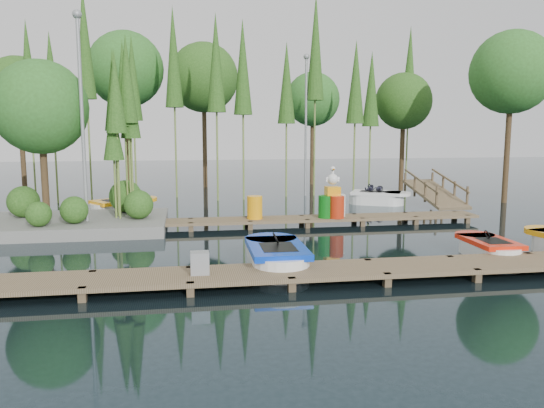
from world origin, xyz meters
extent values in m
plane|color=#1B2B32|center=(0.00, 0.00, 0.00)|extent=(90.00, 90.00, 0.00)
cube|color=brown|center=(0.00, -4.50, 0.25)|extent=(18.00, 1.50, 0.10)
cube|color=brown|center=(-4.30, -5.13, 0.05)|extent=(0.16, 0.16, 0.50)
cube|color=brown|center=(-4.30, -3.87, 0.05)|extent=(0.16, 0.16, 0.50)
cube|color=brown|center=(-2.15, -5.13, 0.05)|extent=(0.16, 0.16, 0.50)
cube|color=brown|center=(-2.15, -3.87, 0.05)|extent=(0.16, 0.16, 0.50)
cube|color=brown|center=(0.00, -5.13, 0.05)|extent=(0.16, 0.16, 0.50)
cube|color=brown|center=(0.00, -3.87, 0.05)|extent=(0.16, 0.16, 0.50)
cube|color=brown|center=(2.15, -5.13, 0.05)|extent=(0.16, 0.16, 0.50)
cube|color=brown|center=(2.15, -3.87, 0.05)|extent=(0.16, 0.16, 0.50)
cube|color=brown|center=(4.30, -5.13, 0.05)|extent=(0.16, 0.16, 0.50)
cube|color=brown|center=(4.30, -3.87, 0.05)|extent=(0.16, 0.16, 0.50)
cube|color=brown|center=(6.45, -3.87, 0.05)|extent=(0.16, 0.16, 0.50)
cube|color=brown|center=(1.00, 2.50, 0.25)|extent=(15.00, 1.20, 0.10)
cube|color=brown|center=(-6.10, 2.02, 0.05)|extent=(0.16, 0.16, 0.50)
cube|color=brown|center=(-6.10, 2.98, 0.05)|extent=(0.16, 0.16, 0.50)
cube|color=brown|center=(-4.07, 2.02, 0.05)|extent=(0.16, 0.16, 0.50)
cube|color=brown|center=(-4.07, 2.98, 0.05)|extent=(0.16, 0.16, 0.50)
cube|color=brown|center=(-2.04, 2.02, 0.05)|extent=(0.16, 0.16, 0.50)
cube|color=brown|center=(-2.04, 2.98, 0.05)|extent=(0.16, 0.16, 0.50)
cube|color=brown|center=(-0.01, 2.02, 0.05)|extent=(0.16, 0.16, 0.50)
cube|color=brown|center=(-0.01, 2.98, 0.05)|extent=(0.16, 0.16, 0.50)
cube|color=brown|center=(2.01, 2.02, 0.05)|extent=(0.16, 0.16, 0.50)
cube|color=brown|center=(2.01, 2.98, 0.05)|extent=(0.16, 0.16, 0.50)
cube|color=brown|center=(4.04, 2.02, 0.05)|extent=(0.16, 0.16, 0.50)
cube|color=brown|center=(4.04, 2.98, 0.05)|extent=(0.16, 0.16, 0.50)
cube|color=brown|center=(6.07, 2.02, 0.05)|extent=(0.16, 0.16, 0.50)
cube|color=brown|center=(6.07, 2.98, 0.05)|extent=(0.16, 0.16, 0.50)
cube|color=brown|center=(8.10, 2.02, 0.05)|extent=(0.16, 0.16, 0.50)
cube|color=brown|center=(8.10, 2.98, 0.05)|extent=(0.16, 0.16, 0.50)
cube|color=slate|center=(-6.00, 3.00, 0.18)|extent=(6.20, 4.20, 0.42)
sphere|color=#32611E|center=(-7.80, 3.60, 0.94)|extent=(1.10, 1.10, 1.10)
sphere|color=#32611E|center=(-5.80, 2.00, 0.84)|extent=(0.90, 0.90, 0.90)
sphere|color=#32611E|center=(-4.40, 4.20, 0.99)|extent=(1.20, 1.20, 1.20)
sphere|color=#32611E|center=(-6.80, 1.60, 0.79)|extent=(0.80, 0.80, 0.80)
sphere|color=#32611E|center=(-3.80, 2.60, 0.89)|extent=(1.00, 1.00, 1.00)
cylinder|color=#46331E|center=(-7.00, 3.40, 2.00)|extent=(0.24, 0.24, 3.60)
sphere|color=#337429|center=(-7.00, 3.40, 4.20)|extent=(3.20, 3.20, 3.20)
cylinder|color=olive|center=(-4.25, 3.56, 2.97)|extent=(0.07, 0.07, 5.93)
cone|color=#32611E|center=(-4.25, 3.56, 5.04)|extent=(0.70, 0.70, 2.97)
cylinder|color=olive|center=(-4.57, 3.40, 2.83)|extent=(0.07, 0.07, 5.66)
cone|color=#32611E|center=(-4.57, 3.40, 4.81)|extent=(0.70, 0.70, 2.83)
cylinder|color=olive|center=(-4.07, 3.59, 2.61)|extent=(0.07, 0.07, 5.22)
cone|color=#32611E|center=(-4.07, 3.59, 4.44)|extent=(0.70, 0.70, 2.61)
cylinder|color=olive|center=(-4.44, 2.78, 2.76)|extent=(0.07, 0.07, 5.53)
cone|color=#32611E|center=(-4.44, 2.78, 4.70)|extent=(0.70, 0.70, 2.76)
cylinder|color=olive|center=(-4.59, 2.90, 2.01)|extent=(0.07, 0.07, 4.01)
cone|color=#32611E|center=(-4.59, 2.90, 3.41)|extent=(0.70, 0.70, 2.01)
cylinder|color=olive|center=(-4.13, 3.45, 3.05)|extent=(0.07, 0.07, 6.11)
cone|color=#32611E|center=(-4.13, 3.45, 5.19)|extent=(0.70, 0.70, 3.05)
cylinder|color=#46331E|center=(12.74, 6.90, 3.03)|extent=(0.26, 0.26, 6.06)
sphere|color=#337429|center=(12.74, 6.90, 6.06)|extent=(3.81, 3.81, 3.81)
cylinder|color=#46331E|center=(9.99, 12.65, 2.51)|extent=(0.26, 0.26, 5.02)
sphere|color=#32611E|center=(9.99, 12.65, 5.02)|extent=(3.16, 3.16, 3.16)
cylinder|color=#46331E|center=(5.74, 16.70, 2.65)|extent=(0.26, 0.26, 5.31)
sphere|color=#337429|center=(5.74, 16.70, 5.31)|extent=(3.34, 3.34, 3.34)
cylinder|color=#46331E|center=(-1.00, 16.03, 3.23)|extent=(0.26, 0.26, 6.46)
sphere|color=#32611E|center=(-1.00, 16.03, 6.46)|extent=(4.06, 4.06, 4.06)
cylinder|color=#46331E|center=(-5.41, 16.00, 3.43)|extent=(0.26, 0.26, 6.85)
sphere|color=#337429|center=(-5.41, 16.00, 6.85)|extent=(4.31, 4.31, 4.31)
cylinder|color=#46331E|center=(-10.59, 13.75, 2.74)|extent=(0.26, 0.26, 5.48)
sphere|color=#32611E|center=(-10.59, 13.75, 5.48)|extent=(3.45, 3.45, 3.45)
cylinder|color=olive|center=(-9.73, 12.48, 4.18)|extent=(0.09, 0.09, 8.36)
cone|color=#32611E|center=(-9.73, 12.48, 6.52)|extent=(0.90, 0.90, 4.60)
cylinder|color=olive|center=(-8.16, 10.23, 3.74)|extent=(0.09, 0.09, 7.48)
cone|color=#32611E|center=(-8.16, 10.23, 5.83)|extent=(0.90, 0.90, 4.11)
cylinder|color=olive|center=(-6.71, 10.82, 4.83)|extent=(0.09, 0.09, 9.66)
cone|color=#32611E|center=(-6.71, 10.82, 7.54)|extent=(0.90, 0.90, 5.31)
cylinder|color=olive|center=(-4.68, 11.83, 3.85)|extent=(0.09, 0.09, 7.69)
cone|color=#32611E|center=(-4.68, 11.83, 6.00)|extent=(0.90, 0.90, 4.23)
cylinder|color=olive|center=(-2.63, 11.48, 4.49)|extent=(0.09, 0.09, 8.99)
cone|color=#32611E|center=(-2.63, 11.48, 7.01)|extent=(0.90, 0.90, 4.94)
cylinder|color=olive|center=(-0.63, 9.87, 4.22)|extent=(0.09, 0.09, 8.44)
cone|color=#32611E|center=(-0.63, 9.87, 6.58)|extent=(0.90, 0.90, 4.64)
cylinder|color=olive|center=(0.65, 10.00, 4.11)|extent=(0.09, 0.09, 8.22)
cone|color=#32611E|center=(0.65, 10.00, 6.41)|extent=(0.90, 0.90, 4.52)
cylinder|color=olive|center=(2.96, 10.87, 3.70)|extent=(0.09, 0.09, 7.41)
cone|color=#32611E|center=(2.96, 10.87, 5.78)|extent=(0.90, 0.90, 4.07)
cylinder|color=olive|center=(4.49, 11.10, 4.89)|extent=(0.09, 0.09, 9.77)
cone|color=#32611E|center=(4.49, 11.10, 7.62)|extent=(0.90, 0.90, 5.38)
cylinder|color=olive|center=(6.24, 9.83, 3.70)|extent=(0.09, 0.09, 7.40)
cone|color=#32611E|center=(6.24, 9.83, 5.77)|extent=(0.90, 0.90, 4.07)
cylinder|color=olive|center=(7.63, 11.42, 3.57)|extent=(0.09, 0.09, 7.14)
cone|color=#32611E|center=(7.63, 11.42, 5.57)|extent=(0.90, 0.90, 3.93)
cylinder|color=olive|center=(10.17, 12.43, 4.31)|extent=(0.09, 0.09, 8.61)
cone|color=#32611E|center=(10.17, 12.43, 6.72)|extent=(0.90, 0.90, 4.74)
cylinder|color=gray|center=(-5.50, 2.50, 3.50)|extent=(0.12, 0.12, 7.00)
sphere|color=gray|center=(-5.50, 2.50, 7.10)|extent=(0.30, 0.30, 0.30)
cylinder|color=gray|center=(4.00, 11.00, 3.50)|extent=(0.12, 0.12, 7.00)
sphere|color=gray|center=(4.00, 11.00, 7.10)|extent=(0.30, 0.30, 0.30)
cube|color=brown|center=(9.00, 6.50, 0.55)|extent=(1.50, 3.94, 0.95)
cube|color=brown|center=(8.30, 4.90, 0.59)|extent=(0.08, 0.08, 0.90)
cube|color=brown|center=(8.30, 6.00, 0.70)|extent=(0.08, 0.08, 0.90)
cube|color=brown|center=(8.30, 7.10, 0.81)|extent=(0.08, 0.08, 0.90)
cube|color=brown|center=(8.30, 8.20, 0.92)|extent=(0.08, 0.08, 0.90)
cube|color=brown|center=(8.30, 6.50, 1.15)|extent=(0.06, 3.54, 0.83)
cube|color=brown|center=(9.70, 4.90, 0.59)|extent=(0.08, 0.08, 0.90)
cube|color=brown|center=(9.70, 6.00, 0.70)|extent=(0.08, 0.08, 0.90)
cube|color=brown|center=(9.70, 7.10, 0.81)|extent=(0.08, 0.08, 0.90)
cube|color=brown|center=(9.70, 8.20, 0.92)|extent=(0.08, 0.08, 0.90)
cube|color=brown|center=(9.70, 6.50, 1.15)|extent=(0.06, 3.54, 0.83)
cube|color=white|center=(-0.02, -3.38, 0.22)|extent=(1.35, 1.36, 0.61)
cylinder|color=white|center=(-0.01, -2.71, 0.22)|extent=(1.35, 1.35, 0.61)
cylinder|color=white|center=(-0.04, -4.05, 0.22)|extent=(1.35, 1.35, 0.61)
cube|color=#0734C3|center=(-0.02, -3.38, 0.55)|extent=(1.40, 2.34, 0.16)
cylinder|color=#0734C3|center=(-0.01, -2.40, 0.55)|extent=(1.38, 1.38, 0.16)
cube|color=black|center=(-0.03, -3.60, 0.60)|extent=(0.84, 1.11, 0.07)
torus|color=black|center=(-0.02, -3.21, 0.78)|extent=(0.17, 0.31, 0.29)
cube|color=white|center=(5.88, -3.02, 0.18)|extent=(1.09, 1.09, 0.48)
cylinder|color=white|center=(5.90, -2.49, 0.18)|extent=(1.09, 1.09, 0.48)
cylinder|color=white|center=(5.87, -3.55, 0.18)|extent=(1.09, 1.09, 0.48)
cube|color=red|center=(5.88, -3.02, 0.44)|extent=(1.13, 1.87, 0.12)
cylinder|color=red|center=(5.90, -2.25, 0.44)|extent=(1.11, 1.11, 0.12)
cube|color=black|center=(5.88, -3.20, 0.48)|extent=(0.68, 0.89, 0.05)
torus|color=black|center=(5.88, -2.89, 0.62)|extent=(0.14, 0.25, 0.23)
cube|color=white|center=(-4.82, 6.30, 0.21)|extent=(1.79, 1.79, 0.59)
cylinder|color=white|center=(-4.29, 6.66, 0.21)|extent=(1.78, 1.78, 0.59)
cylinder|color=white|center=(-5.36, 5.94, 0.21)|extent=(1.78, 1.78, 0.59)
cube|color=#FFA10D|center=(-4.82, 6.30, 0.53)|extent=(2.58, 2.34, 0.15)
cylinder|color=#FFA10D|center=(-4.04, 6.83, 0.53)|extent=(1.82, 1.82, 0.15)
cube|color=black|center=(-5.00, 6.18, 0.58)|extent=(1.32, 1.25, 0.06)
torus|color=black|center=(-4.69, 6.39, 0.75)|extent=(0.33, 0.30, 0.28)
imported|color=#1E1E2D|center=(-5.04, 6.15, 0.84)|extent=(0.58, 0.55, 1.04)
cube|color=white|center=(6.54, 7.36, 0.21)|extent=(1.70, 1.70, 0.58)
cylinder|color=white|center=(7.10, 7.06, 0.21)|extent=(1.69, 1.69, 0.58)
cylinder|color=white|center=(5.97, 7.65, 0.21)|extent=(1.69, 1.69, 0.58)
cube|color=white|center=(6.54, 7.36, 0.52)|extent=(2.54, 2.15, 0.15)
cylinder|color=white|center=(7.36, 6.93, 0.52)|extent=(1.73, 1.73, 0.15)
cube|color=black|center=(6.35, 7.45, 0.57)|extent=(1.28, 1.17, 0.06)
torus|color=black|center=(6.68, 7.28, 0.73)|extent=(0.33, 0.27, 0.28)
imported|color=#1E1E2D|center=(6.30, 7.48, 0.79)|extent=(0.52, 0.47, 0.94)
imported|color=#1E1E2D|center=(6.80, 7.63, 0.72)|extent=(0.40, 0.36, 0.71)
cube|color=gray|center=(-1.93, -4.50, 0.55)|extent=(0.40, 0.34, 0.49)
cylinder|color=#FFA10D|center=(0.21, 2.50, 0.71)|extent=(0.54, 0.54, 0.82)
cylinder|color=#0B6512|center=(2.75, 2.31, 0.70)|extent=(0.53, 0.53, 0.80)
cylinder|color=white|center=(3.29, 2.58, 0.70)|extent=(0.53, 0.53, 0.80)
cylinder|color=red|center=(3.11, 2.13, 0.70)|extent=(0.53, 0.53, 0.80)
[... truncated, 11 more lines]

